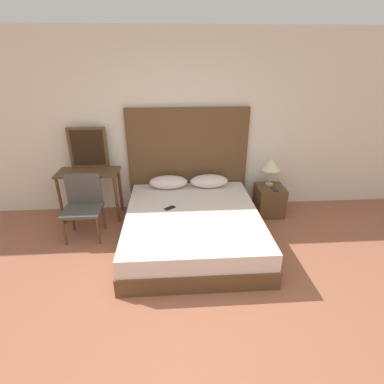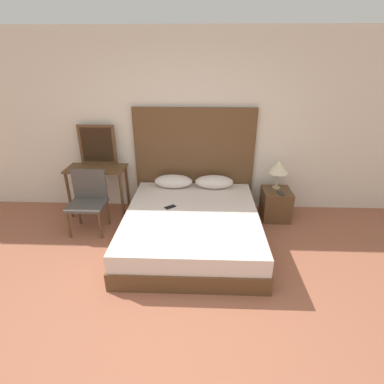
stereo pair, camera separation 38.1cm
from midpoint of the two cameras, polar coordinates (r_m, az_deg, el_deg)
ground_plane at (r=2.97m, az=-4.65°, el=-26.98°), size 16.00×16.00×0.00m
wall_back at (r=4.66m, az=-5.06°, el=12.50°), size 10.00×0.06×2.70m
bed at (r=4.04m, az=-2.62°, el=-6.77°), size 1.77×2.02×0.44m
headboard at (r=4.73m, az=-3.10°, el=6.00°), size 1.86×0.05×1.63m
pillow_left at (r=4.63m, az=-6.88°, el=1.82°), size 0.59×0.29×0.20m
pillow_right at (r=4.63m, az=0.93°, el=2.04°), size 0.59×0.29×0.20m
phone_on_bed at (r=4.05m, az=-6.94°, el=-3.11°), size 0.16×0.15×0.01m
nightstand at (r=4.84m, az=12.34°, el=-1.60°), size 0.42×0.44×0.46m
table_lamp at (r=4.70m, az=12.66°, el=5.12°), size 0.30×0.30×0.44m
phone_on_nightstand at (r=4.65m, az=13.24°, el=0.43°), size 0.09×0.16×0.01m
vanity_desk at (r=4.79m, az=-21.15°, el=1.93°), size 0.89×0.44×0.76m
vanity_mirror at (r=4.82m, az=-21.37°, el=7.83°), size 0.57×0.03×0.61m
chair at (r=4.41m, az=-22.38°, el=-1.87°), size 0.50×0.43×0.87m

